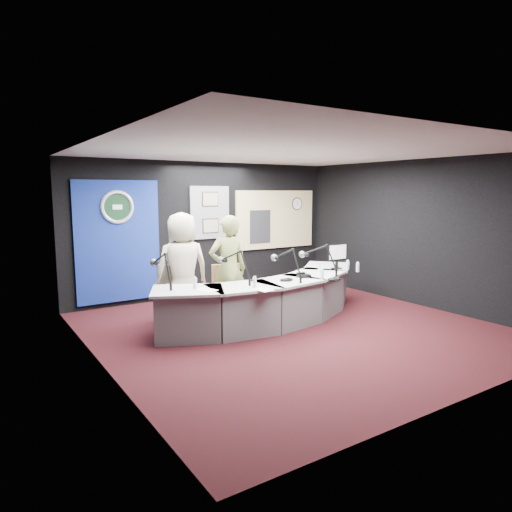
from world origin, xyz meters
TOP-DOWN VIEW (x-y plane):
  - ground at (0.00, 0.00)m, footprint 6.00×6.00m
  - ceiling at (0.00, 0.00)m, footprint 6.00×6.00m
  - wall_back at (0.00, 3.00)m, footprint 6.00×0.02m
  - wall_front at (0.00, -3.00)m, footprint 6.00×0.02m
  - wall_left at (-3.00, 0.00)m, footprint 0.02×6.00m
  - wall_right at (3.00, 0.00)m, footprint 0.02×6.00m
  - broadcast_desk at (-0.05, 0.55)m, footprint 4.50×1.90m
  - backdrop_panel at (-1.90, 2.97)m, footprint 1.60×0.05m
  - agency_seal at (-1.90, 2.93)m, footprint 0.63×0.07m
  - seal_center at (-1.90, 2.94)m, footprint 0.48×0.01m
  - pinboard at (0.05, 2.97)m, footprint 0.90×0.04m
  - framed_photo_upper at (0.05, 2.94)m, footprint 0.34×0.02m
  - framed_photo_lower at (0.05, 2.94)m, footprint 0.34×0.02m
  - booth_window_frame at (1.75, 2.97)m, footprint 2.12×0.06m
  - booth_glow at (1.75, 2.96)m, footprint 2.00×0.02m
  - equipment_rack at (1.30, 2.94)m, footprint 0.55×0.02m
  - wall_clock at (2.35, 2.94)m, footprint 0.28×0.01m
  - armchair_left at (-1.34, 1.29)m, footprint 0.69×0.69m
  - armchair_right at (-0.70, 0.88)m, footprint 0.67×0.67m
  - draped_jacket at (-1.42, 1.53)m, footprint 0.51×0.23m
  - person_man at (-1.34, 1.29)m, footprint 0.95×0.65m
  - person_woman at (-0.70, 0.88)m, footprint 0.73×0.55m
  - computer_monitor at (1.48, 0.61)m, footprint 0.47×0.04m
  - desk_phone at (0.43, 0.28)m, footprint 0.22×0.19m
  - headphones_near at (0.67, -0.20)m, footprint 0.19×0.19m
  - headphones_far at (-0.00, 0.20)m, footprint 0.21×0.21m
  - paper_stack at (-1.42, 0.26)m, footprint 0.29×0.35m
  - notepad at (-0.70, -0.17)m, footprint 0.26×0.33m
  - boom_mic_a at (-1.88, 0.82)m, footprint 0.16×0.74m
  - boom_mic_b at (-0.80, 0.48)m, footprint 0.29×0.72m
  - boom_mic_c at (0.03, 0.22)m, footprint 0.20×0.73m
  - boom_mic_d at (0.80, 0.33)m, footprint 0.46×0.64m
  - water_bottles at (0.04, 0.27)m, footprint 3.16×0.60m

SIDE VIEW (x-z plane):
  - ground at x=0.00m, z-range 0.00..0.00m
  - broadcast_desk at x=-0.05m, z-range 0.00..0.75m
  - armchair_right at x=-0.70m, z-range 0.00..0.95m
  - armchair_left at x=-1.34m, z-range 0.00..1.00m
  - draped_jacket at x=-1.42m, z-range 0.27..0.97m
  - paper_stack at x=-1.42m, z-range 0.75..0.75m
  - notepad at x=-0.70m, z-range 0.75..0.75m
  - headphones_near at x=0.67m, z-range 0.75..0.78m
  - headphones_far at x=0.00m, z-range 0.75..0.79m
  - desk_phone at x=0.43m, z-range 0.75..0.80m
  - water_bottles at x=0.04m, z-range 0.75..0.93m
  - person_woman at x=-0.70m, z-range 0.00..1.80m
  - person_man at x=-1.34m, z-range 0.00..1.85m
  - boom_mic_a at x=-1.88m, z-range 0.75..1.35m
  - boom_mic_b at x=-0.80m, z-range 0.75..1.35m
  - boom_mic_c at x=0.03m, z-range 0.75..1.35m
  - boom_mic_d at x=0.80m, z-range 0.75..1.35m
  - computer_monitor at x=1.48m, z-range 0.91..1.23m
  - backdrop_panel at x=-1.90m, z-range 0.10..2.40m
  - wall_back at x=0.00m, z-range 0.00..2.80m
  - wall_front at x=0.00m, z-range 0.00..2.80m
  - wall_left at x=-3.00m, z-range 0.00..2.80m
  - wall_right at x=3.00m, z-range 0.00..2.80m
  - equipment_rack at x=1.30m, z-range 1.03..1.78m
  - framed_photo_lower at x=0.05m, z-range 1.33..1.60m
  - booth_window_frame at x=1.75m, z-range 0.89..2.21m
  - booth_glow at x=1.75m, z-range 0.95..2.15m
  - pinboard at x=0.05m, z-range 1.20..2.30m
  - agency_seal at x=-1.90m, z-range 1.58..2.21m
  - seal_center at x=-1.90m, z-range 1.66..2.14m
  - wall_clock at x=2.35m, z-range 1.76..2.04m
  - framed_photo_upper at x=0.05m, z-range 1.89..2.17m
  - ceiling at x=0.00m, z-range 2.79..2.81m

